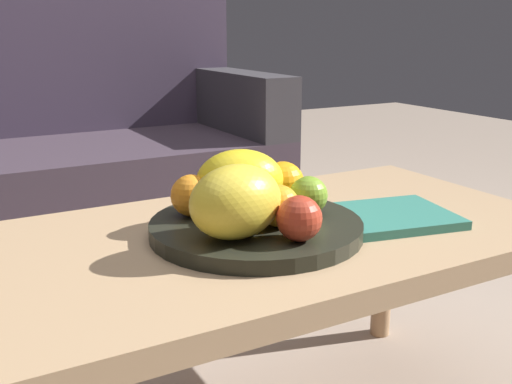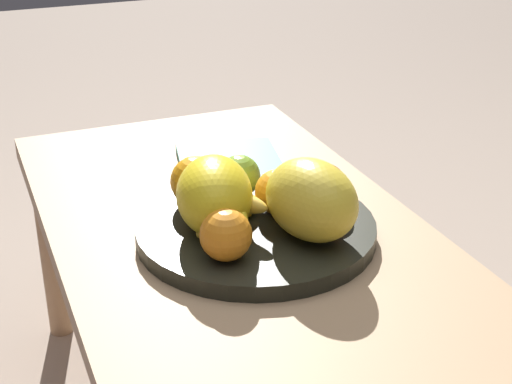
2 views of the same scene
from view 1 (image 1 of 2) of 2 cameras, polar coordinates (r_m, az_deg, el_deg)
The scene contains 12 objects.
coffee_table at distance 1.03m, azimuth -2.91°, elevation -6.87°, with size 1.22×0.56×0.44m.
couch at distance 2.18m, azimuth -21.11°, elevation 1.67°, with size 1.70×0.70×0.90m.
fruit_bowl at distance 1.02m, azimuth 0.00°, elevation -3.39°, with size 0.36×0.36×0.03m, color black.
melon_large_front at distance 1.05m, azimuth -1.53°, elevation 1.09°, with size 0.15×0.11×0.11m, color yellow.
melon_smaller_beside at distance 0.92m, azimuth -1.92°, elevation -0.92°, with size 0.16×0.12×0.12m, color gold.
orange_front at distance 0.98m, azimuth 2.14°, elevation -1.31°, with size 0.07×0.07×0.07m, color orange.
orange_left at distance 1.10m, azimuth 2.56°, elevation 0.86°, with size 0.08×0.08×0.08m, color orange.
orange_right at distance 1.04m, azimuth -6.12°, elevation -0.33°, with size 0.07×0.07×0.07m, color orange.
apple_front at distance 0.91m, azimuth 4.11°, elevation -2.52°, with size 0.07×0.07×0.07m, color #AD3420.
apple_left at distance 1.04m, azimuth 4.98°, elevation -0.32°, with size 0.07×0.07×0.07m, color olive.
banana_bunch at distance 1.05m, azimuth -0.88°, elevation -0.55°, with size 0.18×0.15×0.06m.
magazine at distance 1.11m, azimuth 11.82°, elevation -2.36°, with size 0.25×0.18×0.02m, color #337C6C.
Camera 1 is at (-0.42, -0.85, 0.79)m, focal length 42.27 mm.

